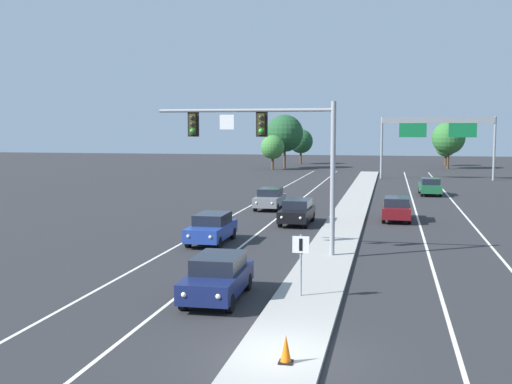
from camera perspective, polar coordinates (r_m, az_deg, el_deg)
The scene contains 21 objects.
ground_plane at distance 17.47m, azimuth 2.10°, elevation -14.69°, with size 260.00×260.00×0.00m, color #28282B.
median_island at distance 34.77m, azimuth 7.23°, elevation -4.28°, with size 2.40×110.00×0.15m, color #9E9B93.
lane_stripe_oncoming_center at distance 42.25m, azimuth 1.66°, elevation -2.56°, with size 0.14×100.00×0.01m, color silver.
lane_stripe_receding_center at distance 41.63m, azimuth 14.51°, elevation -2.87°, with size 0.14×100.00×0.01m, color silver.
edge_stripe_left at distance 42.96m, azimuth -2.68°, elevation -2.43°, with size 0.14×100.00×0.01m, color silver.
edge_stripe_right at distance 41.91m, azimuth 19.02°, elevation -2.94°, with size 0.14×100.00×0.01m, color silver.
overhead_signal_mast at distance 30.05m, azimuth 1.62°, elevation 4.38°, with size 8.60×0.44×7.20m.
median_sign_post at distance 22.65m, azimuth 4.05°, elevation -5.76°, with size 0.60×0.10×2.20m.
car_oncoming_navy at distance 22.88m, azimuth -3.46°, elevation -7.61°, with size 1.91×4.50×1.58m.
car_oncoming_blue at distance 33.91m, azimuth -4.01°, elevation -3.23°, with size 1.82×4.47×1.58m.
car_oncoming_black at distance 40.59m, azimuth 3.71°, elevation -1.75°, with size 1.88×4.49×1.58m.
car_oncoming_grey at distance 48.05m, azimuth 1.25°, elevation -0.57°, with size 1.83×4.47×1.58m.
car_receding_darkred at distance 43.02m, azimuth 12.52°, elevation -1.45°, with size 1.86×4.49×1.58m.
car_receding_green at distance 60.26m, azimuth 15.37°, elevation 0.50°, with size 1.91×4.51×1.58m.
traffic_cone_median_nose at distance 16.61m, azimuth 2.70°, elevation -13.93°, with size 0.36×0.36×0.74m.
highway_sign_gantry at distance 78.85m, azimuth 16.01°, elevation 5.56°, with size 13.28×0.42×7.50m.
tree_far_left_c at distance 109.29m, azimuth 4.05°, elevation 4.57°, with size 4.14×4.14×5.99m.
tree_far_left_a at distance 93.92m, azimuth 1.51°, elevation 4.06°, with size 3.56×3.56×5.15m.
tree_far_left_b at distance 97.26m, azimuth 2.60°, elevation 5.29°, with size 5.67×5.67×8.21m.
tree_far_right_a at distance 108.41m, azimuth 16.71°, elevation 3.95°, with size 3.37×3.37×4.88m.
tree_far_right_b at distance 100.55m, azimuth 16.93°, elevation 4.68°, with size 4.95×4.95×7.17m.
Camera 1 is at (2.80, -16.13, 6.09)m, focal length 44.50 mm.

